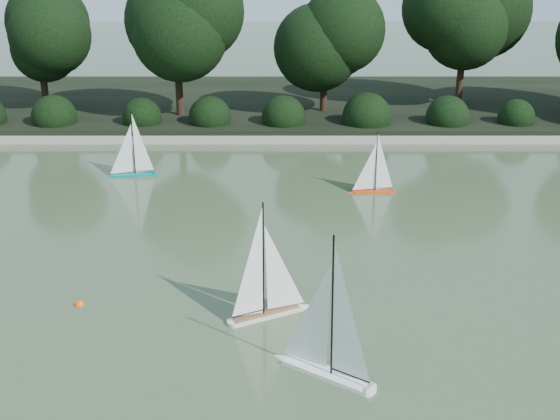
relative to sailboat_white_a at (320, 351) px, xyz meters
name	(u,v)px	position (x,y,z in m)	size (l,w,h in m)	color
ground	(297,318)	(-0.23, 1.28, -0.30)	(80.00, 80.00, 0.00)	#39482B
pond_coping	(289,139)	(-0.23, 10.28, -0.21)	(40.00, 0.35, 0.18)	gray
far_bank	(287,104)	(-0.23, 14.28, -0.15)	(40.00, 8.00, 0.30)	black
tree_line	(333,26)	(1.01, 12.71, 2.34)	(26.31, 3.93, 4.39)	black
shrub_hedge	(289,117)	(-0.23, 11.18, 0.15)	(29.10, 1.10, 1.10)	black
sailboat_white_a	(320,351)	(0.00, 0.00, 0.00)	(1.24, 0.95, 1.91)	white
sailboat_white_b	(273,297)	(-0.55, 1.38, -0.03)	(1.21, 0.74, 1.75)	silver
sailboat_orange	(370,182)	(1.36, 6.43, -0.09)	(0.98, 0.24, 1.34)	#FB3B0F
sailboat_teal	(129,165)	(-3.73, 7.53, -0.06)	(1.12, 0.32, 1.52)	#018076
race_buoy	(80,305)	(-3.24, 1.65, -0.30)	(0.14, 0.14, 0.14)	#F6570C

